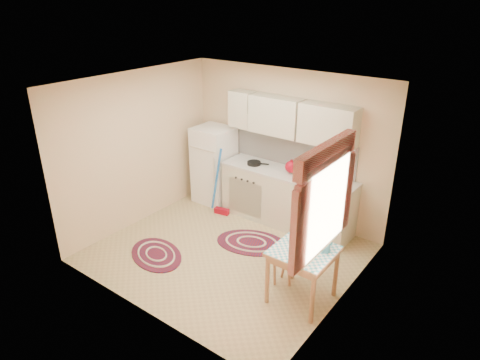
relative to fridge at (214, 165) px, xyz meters
The scene contains 14 objects.
room_shell 1.97m from the fridge, 35.30° to the right, with size 3.64×3.60×2.52m.
fridge is the anchor object (origin of this frame).
broom 0.57m from the fridge, 38.19° to the right, with size 0.28×0.12×1.20m, color blue, non-canonical shape.
base_cabinets 1.52m from the fridge, ahead, with size 2.25×0.60×0.88m, color beige.
countertop 1.51m from the fridge, ahead, with size 2.27×0.62×0.04m, color beige.
frying_pan 0.91m from the fridge, ahead, with size 0.23×0.23×0.05m, color black.
red_kettle 1.59m from the fridge, ahead, with size 0.22×0.20×0.22m, color maroon, non-canonical shape.
red_canister 2.02m from the fridge, ahead, with size 0.11×0.11×0.16m, color maroon.
table 3.08m from the fridge, 29.46° to the right, with size 0.72×0.72×0.72m, color tan.
stool 2.73m from the fridge, 30.70° to the right, with size 0.31×0.31×0.42m, color maroon.
coffee_pot 3.21m from the fridge, 25.60° to the right, with size 0.13×0.11×0.26m, color teal, non-canonical shape.
mug 3.21m from the fridge, 30.11° to the right, with size 0.09×0.09×0.10m, color teal.
rug_center 1.77m from the fridge, 29.99° to the right, with size 1.10×0.73×0.02m, color maroon, non-canonical shape.
rug_left 2.10m from the fridge, 76.12° to the right, with size 1.00×0.67×0.02m, color maroon, non-canonical shape.
Camera 1 is at (3.39, -4.21, 3.57)m, focal length 32.00 mm.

